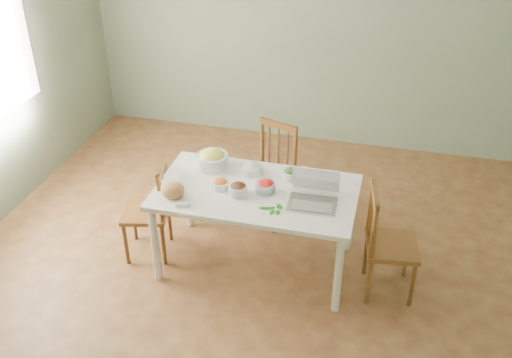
% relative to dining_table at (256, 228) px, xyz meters
% --- Properties ---
extents(floor, '(5.00, 5.00, 0.00)m').
position_rel_dining_table_xyz_m(floor, '(0.09, -0.18, -0.36)').
color(floor, '#5A3119').
rests_on(floor, ground).
extents(wall_back, '(5.00, 0.00, 2.70)m').
position_rel_dining_table_xyz_m(wall_back, '(0.09, 2.32, 0.99)').
color(wall_back, gray).
rests_on(wall_back, ground).
extents(dining_table, '(1.54, 0.87, 0.72)m').
position_rel_dining_table_xyz_m(dining_table, '(0.00, 0.00, 0.00)').
color(dining_table, white).
rests_on(dining_table, floor).
extents(chair_far, '(0.50, 0.49, 0.90)m').
position_rel_dining_table_xyz_m(chair_far, '(-0.06, 0.66, 0.09)').
color(chair_far, brown).
rests_on(chair_far, floor).
extents(chair_left, '(0.44, 0.45, 0.86)m').
position_rel_dining_table_xyz_m(chair_left, '(-0.91, -0.07, 0.07)').
color(chair_left, brown).
rests_on(chair_left, floor).
extents(chair_right, '(0.43, 0.45, 0.90)m').
position_rel_dining_table_xyz_m(chair_right, '(1.06, -0.05, 0.09)').
color(chair_right, brown).
rests_on(chair_right, floor).
extents(bread_boule, '(0.22, 0.22, 0.11)m').
position_rel_dining_table_xyz_m(bread_boule, '(-0.58, -0.24, 0.42)').
color(bread_boule, '#A16638').
rests_on(bread_boule, dining_table).
extents(butter_stick, '(0.11, 0.05, 0.03)m').
position_rel_dining_table_xyz_m(butter_stick, '(-0.47, -0.35, 0.37)').
color(butter_stick, white).
rests_on(butter_stick, dining_table).
extents(bowl_squash, '(0.33, 0.33, 0.15)m').
position_rel_dining_table_xyz_m(bowl_squash, '(-0.43, 0.25, 0.44)').
color(bowl_squash, yellow).
rests_on(bowl_squash, dining_table).
extents(bowl_carrot, '(0.15, 0.15, 0.08)m').
position_rel_dining_table_xyz_m(bowl_carrot, '(-0.27, -0.04, 0.40)').
color(bowl_carrot, orange).
rests_on(bowl_carrot, dining_table).
extents(bowl_onion, '(0.22, 0.22, 0.09)m').
position_rel_dining_table_xyz_m(bowl_onion, '(-0.09, 0.23, 0.41)').
color(bowl_onion, beige).
rests_on(bowl_onion, dining_table).
extents(bowl_mushroom, '(0.17, 0.17, 0.10)m').
position_rel_dining_table_xyz_m(bowl_mushroom, '(-0.11, -0.09, 0.41)').
color(bowl_mushroom, '#3E1C0F').
rests_on(bowl_mushroom, dining_table).
extents(bowl_redpep, '(0.19, 0.19, 0.09)m').
position_rel_dining_table_xyz_m(bowl_redpep, '(0.07, 0.01, 0.41)').
color(bowl_redpep, red).
rests_on(bowl_redpep, dining_table).
extents(bowl_broccoli, '(0.18, 0.18, 0.09)m').
position_rel_dining_table_xyz_m(bowl_broccoli, '(0.22, 0.23, 0.41)').
color(bowl_broccoli, '#1B491A').
rests_on(bowl_broccoli, dining_table).
extents(flatbread, '(0.27, 0.27, 0.02)m').
position_rel_dining_table_xyz_m(flatbread, '(0.30, 0.32, 0.37)').
color(flatbread, '#CFBD8C').
rests_on(flatbread, dining_table).
extents(basil_bunch, '(0.19, 0.19, 0.02)m').
position_rel_dining_table_xyz_m(basil_bunch, '(0.17, -0.22, 0.37)').
color(basil_bunch, '#14500C').
rests_on(basil_bunch, dining_table).
extents(laptop, '(0.37, 0.34, 0.24)m').
position_rel_dining_table_xyz_m(laptop, '(0.45, -0.10, 0.48)').
color(laptop, silver).
rests_on(laptop, dining_table).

